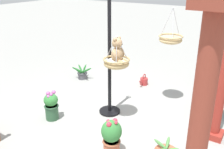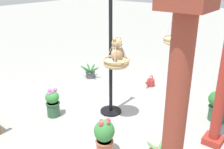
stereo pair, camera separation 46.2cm
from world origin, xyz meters
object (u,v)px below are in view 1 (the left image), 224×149
(hanging_basket_left_high, at_px, (171,39))
(potted_plant_tall_leafy, at_px, (51,106))
(greenhouse_pillar_right, at_px, (197,141))
(potted_plant_conical_shrub, at_px, (82,74))
(potted_plant_bushy_green, at_px, (214,100))
(display_pole_central, at_px, (110,77))
(potted_plant_fern_front, at_px, (112,136))
(teddy_bear, at_px, (118,52))
(hanging_basket_with_teddy, at_px, (116,63))
(watering_can, at_px, (144,81))

(hanging_basket_left_high, relative_size, potted_plant_tall_leafy, 1.24)
(hanging_basket_left_high, xyz_separation_m, greenhouse_pillar_right, (2.92, 1.36, -0.22))
(potted_plant_conical_shrub, bearing_deg, greenhouse_pillar_right, 51.93)
(hanging_basket_left_high, distance_m, potted_plant_conical_shrub, 2.81)
(potted_plant_bushy_green, relative_size, potted_plant_conical_shrub, 1.21)
(display_pole_central, relative_size, potted_plant_bushy_green, 3.95)
(potted_plant_fern_front, distance_m, potted_plant_tall_leafy, 1.62)
(teddy_bear, bearing_deg, potted_plant_conical_shrub, -124.34)
(hanging_basket_with_teddy, height_order, teddy_bear, hanging_basket_with_teddy)
(teddy_bear, height_order, potted_plant_fern_front, teddy_bear)
(display_pole_central, bearing_deg, hanging_basket_left_high, 142.55)
(hanging_basket_left_high, bearing_deg, teddy_bear, -24.22)
(hanging_basket_with_teddy, bearing_deg, potted_plant_conical_shrub, -124.67)
(teddy_bear, distance_m, greenhouse_pillar_right, 2.56)
(display_pole_central, distance_m, hanging_basket_left_high, 1.51)
(display_pole_central, xyz_separation_m, hanging_basket_with_teddy, (0.15, 0.25, 0.39))
(display_pole_central, distance_m, teddy_bear, 0.68)
(potted_plant_tall_leafy, distance_m, watering_can, 2.67)
(hanging_basket_left_high, distance_m, watering_can, 1.72)
(greenhouse_pillar_right, bearing_deg, potted_plant_tall_leafy, -108.30)
(hanging_basket_with_teddy, bearing_deg, watering_can, -171.71)
(hanging_basket_left_high, relative_size, greenhouse_pillar_right, 0.29)
(display_pole_central, relative_size, potted_plant_conical_shrub, 4.76)
(teddy_bear, bearing_deg, potted_plant_fern_front, 26.41)
(hanging_basket_with_teddy, xyz_separation_m, potted_plant_conical_shrub, (-1.32, -1.91, -1.05))
(teddy_bear, bearing_deg, watering_can, -170.99)
(greenhouse_pillar_right, relative_size, potted_plant_conical_shrub, 4.80)
(display_pole_central, height_order, greenhouse_pillar_right, greenhouse_pillar_right)
(potted_plant_tall_leafy, xyz_separation_m, potted_plant_conical_shrub, (-2.01, -0.82, -0.15))
(potted_plant_bushy_green, xyz_separation_m, watering_can, (-0.64, -1.88, -0.23))
(hanging_basket_with_teddy, distance_m, potted_plant_bushy_green, 2.19)
(hanging_basket_with_teddy, distance_m, teddy_bear, 0.21)
(potted_plant_tall_leafy, relative_size, watering_can, 1.72)
(hanging_basket_with_teddy, bearing_deg, potted_plant_tall_leafy, -57.38)
(hanging_basket_with_teddy, bearing_deg, display_pole_central, -120.96)
(display_pole_central, distance_m, watering_can, 1.84)
(hanging_basket_with_teddy, height_order, greenhouse_pillar_right, greenhouse_pillar_right)
(potted_plant_tall_leafy, relative_size, potted_plant_conical_shrub, 1.12)
(hanging_basket_with_teddy, height_order, potted_plant_tall_leafy, hanging_basket_with_teddy)
(teddy_bear, relative_size, potted_plant_bushy_green, 0.76)
(potted_plant_bushy_green, height_order, potted_plant_conical_shrub, potted_plant_bushy_green)
(display_pole_central, distance_m, potted_plant_tall_leafy, 1.29)
(display_pole_central, relative_size, greenhouse_pillar_right, 0.99)
(greenhouse_pillar_right, xyz_separation_m, potted_plant_bushy_green, (-2.90, -0.33, -0.91))
(greenhouse_pillar_right, xyz_separation_m, potted_plant_fern_front, (-0.72, -1.43, -0.90))
(hanging_basket_with_teddy, xyz_separation_m, watering_can, (-1.85, -0.27, -1.09))
(potted_plant_bushy_green, bearing_deg, teddy_bear, -52.76)
(potted_plant_bushy_green, bearing_deg, potted_plant_tall_leafy, -54.81)
(potted_plant_conical_shrub, bearing_deg, potted_plant_tall_leafy, 22.19)
(watering_can, bearing_deg, hanging_basket_with_teddy, 8.29)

